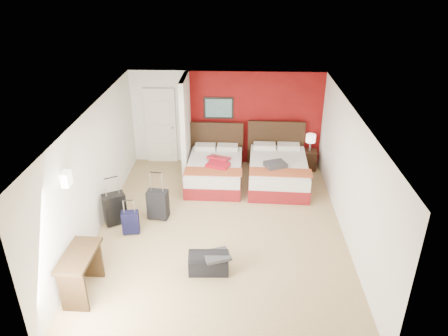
{
  "coord_description": "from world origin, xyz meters",
  "views": [
    {
      "loc": [
        0.36,
        -7.35,
        5.05
      ],
      "look_at": [
        0.03,
        0.8,
        1.0
      ],
      "focal_mm": 34.1,
      "sensor_mm": 36.0,
      "label": 1
    }
  ],
  "objects_px": {
    "suitcase_charcoal": "(158,205)",
    "suitcase_navy": "(131,223)",
    "nightstand": "(309,160)",
    "suitcase_black": "(115,210)",
    "duffel_bag": "(209,263)",
    "bed_left": "(215,172)",
    "bed_right": "(278,173)",
    "table_lamp": "(310,143)",
    "red_suitcase_open": "(218,162)",
    "desk": "(82,274)"
  },
  "relations": [
    {
      "from": "bed_right",
      "to": "suitcase_black",
      "type": "height_order",
      "value": "suitcase_black"
    },
    {
      "from": "duffel_bag",
      "to": "red_suitcase_open",
      "type": "bearing_deg",
      "value": 87.85
    },
    {
      "from": "bed_left",
      "to": "red_suitcase_open",
      "type": "xyz_separation_m",
      "value": [
        0.1,
        -0.1,
        0.33
      ]
    },
    {
      "from": "bed_right",
      "to": "suitcase_charcoal",
      "type": "relative_size",
      "value": 3.2
    },
    {
      "from": "duffel_bag",
      "to": "desk",
      "type": "height_order",
      "value": "desk"
    },
    {
      "from": "bed_left",
      "to": "bed_right",
      "type": "height_order",
      "value": "bed_right"
    },
    {
      "from": "table_lamp",
      "to": "duffel_bag",
      "type": "xyz_separation_m",
      "value": [
        -2.34,
        -4.22,
        -0.57
      ]
    },
    {
      "from": "suitcase_navy",
      "to": "suitcase_black",
      "type": "bearing_deg",
      "value": 129.93
    },
    {
      "from": "nightstand",
      "to": "desk",
      "type": "xyz_separation_m",
      "value": [
        -4.38,
        -4.86,
        0.14
      ]
    },
    {
      "from": "bed_right",
      "to": "table_lamp",
      "type": "distance_m",
      "value": 1.31
    },
    {
      "from": "suitcase_navy",
      "to": "bed_left",
      "type": "bearing_deg",
      "value": 45.65
    },
    {
      "from": "bed_left",
      "to": "suitcase_navy",
      "type": "xyz_separation_m",
      "value": [
        -1.57,
        -2.26,
        -0.05
      ]
    },
    {
      "from": "bed_left",
      "to": "suitcase_black",
      "type": "height_order",
      "value": "suitcase_black"
    },
    {
      "from": "desk",
      "to": "duffel_bag",
      "type": "bearing_deg",
      "value": 19.0
    },
    {
      "from": "red_suitcase_open",
      "to": "desk",
      "type": "bearing_deg",
      "value": -98.07
    },
    {
      "from": "bed_right",
      "to": "suitcase_navy",
      "type": "bearing_deg",
      "value": -141.86
    },
    {
      "from": "suitcase_black",
      "to": "bed_left",
      "type": "bearing_deg",
      "value": 13.76
    },
    {
      "from": "suitcase_charcoal",
      "to": "suitcase_navy",
      "type": "relative_size",
      "value": 1.35
    },
    {
      "from": "duffel_bag",
      "to": "bed_right",
      "type": "bearing_deg",
      "value": 64.38
    },
    {
      "from": "red_suitcase_open",
      "to": "duffel_bag",
      "type": "distance_m",
      "value": 3.3
    },
    {
      "from": "suitcase_black",
      "to": "suitcase_charcoal",
      "type": "relative_size",
      "value": 1.05
    },
    {
      "from": "red_suitcase_open",
      "to": "bed_left",
      "type": "bearing_deg",
      "value": 154.62
    },
    {
      "from": "desk",
      "to": "table_lamp",
      "type": "bearing_deg",
      "value": 49.75
    },
    {
      "from": "table_lamp",
      "to": "suitcase_charcoal",
      "type": "height_order",
      "value": "table_lamp"
    },
    {
      "from": "table_lamp",
      "to": "bed_left",
      "type": "bearing_deg",
      "value": -160.63
    },
    {
      "from": "suitcase_charcoal",
      "to": "bed_left",
      "type": "bearing_deg",
      "value": 64.59
    },
    {
      "from": "suitcase_navy",
      "to": "desk",
      "type": "distance_m",
      "value": 1.79
    },
    {
      "from": "suitcase_black",
      "to": "duffel_bag",
      "type": "bearing_deg",
      "value": -65.5
    },
    {
      "from": "desk",
      "to": "bed_right",
      "type": "bearing_deg",
      "value": 50.49
    },
    {
      "from": "nightstand",
      "to": "suitcase_navy",
      "type": "height_order",
      "value": "nightstand"
    },
    {
      "from": "duffel_bag",
      "to": "nightstand",
      "type": "bearing_deg",
      "value": 58.96
    },
    {
      "from": "bed_left",
      "to": "duffel_bag",
      "type": "bearing_deg",
      "value": -87.34
    },
    {
      "from": "duffel_bag",
      "to": "desk",
      "type": "bearing_deg",
      "value": -164.85
    },
    {
      "from": "nightstand",
      "to": "suitcase_black",
      "type": "height_order",
      "value": "suitcase_black"
    },
    {
      "from": "red_suitcase_open",
      "to": "desk",
      "type": "relative_size",
      "value": 0.75
    },
    {
      "from": "suitcase_navy",
      "to": "desk",
      "type": "bearing_deg",
      "value": -112.05
    },
    {
      "from": "bed_left",
      "to": "red_suitcase_open",
      "type": "bearing_deg",
      "value": -43.95
    },
    {
      "from": "bed_left",
      "to": "suitcase_charcoal",
      "type": "bearing_deg",
      "value": -122.33
    },
    {
      "from": "bed_left",
      "to": "suitcase_navy",
      "type": "bearing_deg",
      "value": -123.62
    },
    {
      "from": "suitcase_navy",
      "to": "nightstand",
      "type": "bearing_deg",
      "value": 28.27
    },
    {
      "from": "bed_left",
      "to": "red_suitcase_open",
      "type": "relative_size",
      "value": 2.62
    },
    {
      "from": "red_suitcase_open",
      "to": "suitcase_charcoal",
      "type": "xyz_separation_m",
      "value": [
        -1.21,
        -1.58,
        -0.3
      ]
    },
    {
      "from": "red_suitcase_open",
      "to": "suitcase_navy",
      "type": "relative_size",
      "value": 1.55
    },
    {
      "from": "suitcase_black",
      "to": "suitcase_charcoal",
      "type": "xyz_separation_m",
      "value": [
        0.86,
        0.23,
        -0.02
      ]
    },
    {
      "from": "bed_left",
      "to": "bed_right",
      "type": "distance_m",
      "value": 1.56
    },
    {
      "from": "suitcase_charcoal",
      "to": "duffel_bag",
      "type": "distance_m",
      "value": 2.08
    },
    {
      "from": "bed_right",
      "to": "red_suitcase_open",
      "type": "relative_size",
      "value": 2.8
    },
    {
      "from": "table_lamp",
      "to": "suitcase_black",
      "type": "distance_m",
      "value": 5.22
    },
    {
      "from": "bed_right",
      "to": "red_suitcase_open",
      "type": "distance_m",
      "value": 1.49
    },
    {
      "from": "red_suitcase_open",
      "to": "suitcase_black",
      "type": "bearing_deg",
      "value": -119.14
    }
  ]
}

